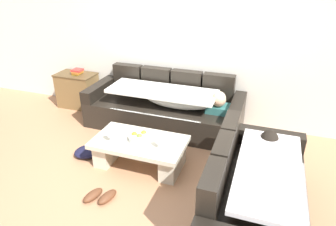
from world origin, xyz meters
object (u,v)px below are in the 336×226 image
(wine_glass_near_left, at_px, (110,134))
(pair_of_shoes, at_px, (100,196))
(couch_near_window, at_px, (255,193))
(side_cabinet, at_px, (78,90))
(couch_along_wall, at_px, (167,109))
(wine_glass_near_right, at_px, (160,140))
(book_stack_on_cabinet, at_px, (77,72))
(coffee_table, at_px, (140,149))
(fruit_bowl, at_px, (139,137))
(crumpled_garment, at_px, (89,151))

(wine_glass_near_left, distance_m, pair_of_shoes, 0.79)
(couch_near_window, relative_size, side_cabinet, 2.62)
(couch_along_wall, xyz_separation_m, side_cabinet, (-1.85, 0.22, -0.01))
(couch_along_wall, xyz_separation_m, couch_near_window, (1.53, -1.62, 0.01))
(wine_glass_near_right, bearing_deg, side_cabinet, 146.60)
(wine_glass_near_left, relative_size, book_stack_on_cabinet, 0.81)
(book_stack_on_cabinet, bearing_deg, side_cabinet, -178.74)
(coffee_table, xyz_separation_m, fruit_bowl, (0.00, 0.01, 0.18))
(couch_along_wall, xyz_separation_m, book_stack_on_cabinet, (-1.81, 0.23, 0.36))
(wine_glass_near_right, distance_m, side_cabinet, 2.64)
(couch_near_window, distance_m, wine_glass_near_right, 1.26)
(wine_glass_near_left, bearing_deg, side_cabinet, 135.61)
(couch_near_window, bearing_deg, fruit_bowl, 71.59)
(couch_along_wall, xyz_separation_m, crumpled_garment, (-0.76, -1.16, -0.27))
(fruit_bowl, relative_size, pair_of_shoes, 0.78)
(side_cabinet, bearing_deg, pair_of_shoes, -50.97)
(coffee_table, bearing_deg, wine_glass_near_right, -16.16)
(couch_near_window, xyz_separation_m, wine_glass_near_right, (-1.18, 0.40, 0.16))
(coffee_table, height_order, wine_glass_near_left, wine_glass_near_left)
(couch_along_wall, xyz_separation_m, wine_glass_near_right, (0.35, -1.23, 0.17))
(wine_glass_near_left, xyz_separation_m, wine_glass_near_right, (0.66, 0.06, 0.00))
(wine_glass_near_left, bearing_deg, couch_near_window, -10.40)
(side_cabinet, xyz_separation_m, book_stack_on_cabinet, (0.05, 0.00, 0.37))
(fruit_bowl, xyz_separation_m, side_cabinet, (-1.88, 1.35, -0.10))
(couch_along_wall, relative_size, coffee_table, 2.08)
(couch_along_wall, height_order, coffee_table, couch_along_wall)
(wine_glass_near_right, height_order, book_stack_on_cabinet, book_stack_on_cabinet)
(wine_glass_near_left, xyz_separation_m, book_stack_on_cabinet, (-1.49, 1.51, 0.19))
(coffee_table, xyz_separation_m, side_cabinet, (-1.88, 1.36, 0.08))
(wine_glass_near_right, height_order, crumpled_garment, wine_glass_near_right)
(wine_glass_near_left, height_order, book_stack_on_cabinet, book_stack_on_cabinet)
(fruit_bowl, relative_size, book_stack_on_cabinet, 1.36)
(couch_along_wall, height_order, fruit_bowl, couch_along_wall)
(book_stack_on_cabinet, distance_m, pair_of_shoes, 2.78)
(wine_glass_near_left, distance_m, side_cabinet, 2.17)
(crumpled_garment, bearing_deg, couch_along_wall, 56.97)
(pair_of_shoes, xyz_separation_m, crumpled_garment, (-0.63, 0.74, 0.01))
(couch_along_wall, distance_m, crumpled_garment, 1.41)
(wine_glass_near_left, height_order, wine_glass_near_right, same)
(coffee_table, distance_m, pair_of_shoes, 0.81)
(coffee_table, height_order, fruit_bowl, fruit_bowl)
(side_cabinet, bearing_deg, wine_glass_near_left, -44.39)
(pair_of_shoes, bearing_deg, crumpled_garment, 130.32)
(couch_near_window, xyz_separation_m, book_stack_on_cabinet, (-3.33, 1.85, 0.36))
(couch_near_window, xyz_separation_m, crumpled_garment, (-2.28, 0.46, -0.28))
(couch_near_window, distance_m, fruit_bowl, 1.58)
(fruit_bowl, height_order, book_stack_on_cabinet, book_stack_on_cabinet)
(couch_along_wall, relative_size, couch_near_window, 1.32)
(wine_glass_near_right, bearing_deg, fruit_bowl, 162.15)
(couch_along_wall, relative_size, side_cabinet, 3.47)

